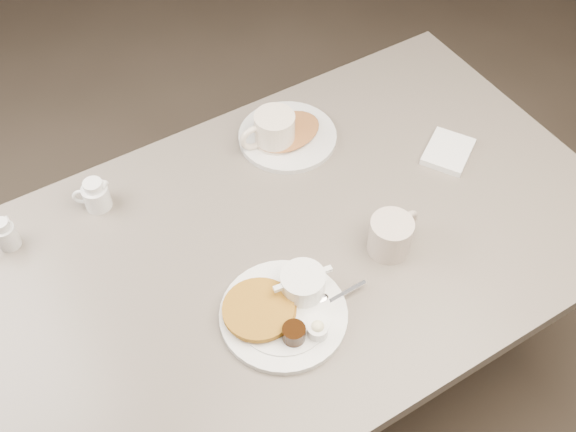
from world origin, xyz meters
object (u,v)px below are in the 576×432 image
coffee_mug_near (392,235)px  hash_plate (288,135)px  diner_table (292,282)px  coffee_mug_far (273,132)px  creamer_right (95,195)px  creamer_left (6,235)px  main_plate (284,307)px

coffee_mug_near → hash_plate: size_ratio=0.50×
diner_table → coffee_mug_near: bearing=-35.7°
hash_plate → coffee_mug_far: bearing=-175.6°
creamer_right → diner_table: bearing=-44.5°
creamer_left → hash_plate: size_ratio=0.28×
hash_plate → creamer_left: bearing=176.9°
main_plate → coffee_mug_near: bearing=4.4°
coffee_mug_near → hash_plate: bearing=92.2°
coffee_mug_near → creamer_left: bearing=148.1°
main_plate → creamer_right: (-0.22, 0.48, 0.01)m
diner_table → creamer_left: size_ratio=18.75×
coffee_mug_near → creamer_right: size_ratio=1.64×
main_plate → creamer_right: bearing=114.9°
coffee_mug_near → creamer_left: coffee_mug_near is taller
main_plate → hash_plate: 0.51m
main_plate → diner_table: bearing=52.9°
coffee_mug_near → creamer_left: 0.85m
diner_table → creamer_right: creamer_right is taller
coffee_mug_near → coffee_mug_far: bearing=98.4°
coffee_mug_far → creamer_right: size_ratio=1.72×
creamer_left → hash_plate: creamer_left is taller
coffee_mug_far → creamer_left: size_ratio=1.87×
main_plate → coffee_mug_near: 0.29m
main_plate → creamer_right: size_ratio=3.88×
diner_table → coffee_mug_far: size_ratio=10.02×
diner_table → creamer_left: creamer_left is taller
main_plate → hash_plate: main_plate is taller
diner_table → main_plate: (-0.11, -0.15, 0.19)m
main_plate → hash_plate: size_ratio=1.18×
diner_table → coffee_mug_far: 0.38m
main_plate → coffee_mug_near: size_ratio=2.37×
main_plate → creamer_right: creamer_right is taller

